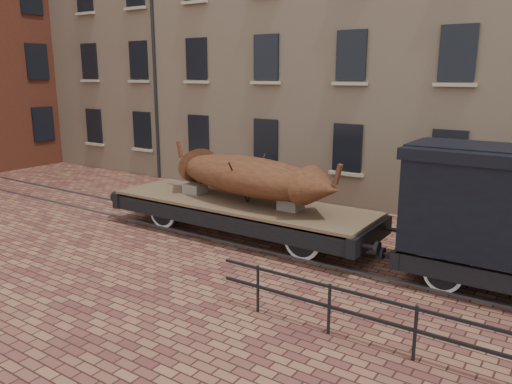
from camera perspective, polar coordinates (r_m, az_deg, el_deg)
The scene contains 5 objects.
ground at distance 15.04m, azimuth -1.21°, elevation -5.17°, with size 90.00×90.00×0.00m, color #542925.
warehouse_cream at distance 22.36m, azimuth 21.44°, elevation 18.17°, with size 40.00×10.19×14.00m.
rail_track at distance 15.03m, azimuth -1.21°, elevation -5.06°, with size 30.00×1.52×0.06m.
flatcar_wagon at distance 14.90m, azimuth -1.85°, elevation -1.85°, with size 9.26×2.51×1.40m.
iron_boat at distance 14.50m, azimuth -0.96°, elevation 1.88°, with size 6.37×2.56×1.54m.
Camera 1 is at (8.26, -11.63, 4.76)m, focal length 35.00 mm.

